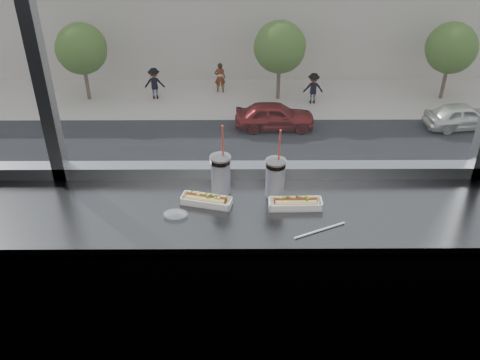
{
  "coord_description": "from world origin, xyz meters",
  "views": [
    {
      "loc": [
        -0.15,
        -0.69,
        2.48
      ],
      "look_at": [
        -0.14,
        1.23,
        1.25
      ],
      "focal_mm": 40.0,
      "sensor_mm": 36.0,
      "label": 1
    }
  ],
  "objects_px": {
    "soda_cup_left": "(221,173)",
    "loose_straw": "(320,230)",
    "car_near_d": "(404,196)",
    "soda_cup_right": "(275,176)",
    "hotdog_tray_right": "(295,203)",
    "pedestrian_a": "(154,80)",
    "tree_right": "(451,48)",
    "car_near_b": "(85,193)",
    "wrapper": "(175,214)",
    "pedestrian_c": "(313,85)",
    "tree_left": "(81,49)",
    "tree_center": "(280,47)",
    "pedestrian_b": "(220,75)",
    "car_far_c": "(464,112)",
    "car_far_b": "(275,112)",
    "hotdog_tray_left": "(206,200)"
  },
  "relations": [
    {
      "from": "soda_cup_left",
      "to": "loose_straw",
      "type": "xyz_separation_m",
      "value": [
        0.42,
        -0.3,
        -0.1
      ]
    },
    {
      "from": "soda_cup_left",
      "to": "car_near_d",
      "type": "bearing_deg",
      "value": 66.64
    },
    {
      "from": "soda_cup_left",
      "to": "soda_cup_right",
      "type": "distance_m",
      "value": 0.25
    },
    {
      "from": "hotdog_tray_right",
      "to": "pedestrian_a",
      "type": "xyz_separation_m",
      "value": [
        -5.25,
        28.33,
        -10.93
      ]
    },
    {
      "from": "car_near_d",
      "to": "tree_right",
      "type": "height_order",
      "value": "tree_right"
    },
    {
      "from": "loose_straw",
      "to": "tree_right",
      "type": "xyz_separation_m",
      "value": [
        12.12,
        28.44,
        -8.93
      ]
    },
    {
      "from": "soda_cup_left",
      "to": "car_near_b",
      "type": "xyz_separation_m",
      "value": [
        -6.18,
        16.14,
        -11.04
      ]
    },
    {
      "from": "hotdog_tray_right",
      "to": "car_near_d",
      "type": "height_order",
      "value": "hotdog_tray_right"
    },
    {
      "from": "loose_straw",
      "to": "pedestrian_a",
      "type": "xyz_separation_m",
      "value": [
        -5.33,
        28.5,
        -10.91
      ]
    },
    {
      "from": "hotdog_tray_right",
      "to": "wrapper",
      "type": "distance_m",
      "value": 0.53
    },
    {
      "from": "hotdog_tray_right",
      "to": "pedestrian_c",
      "type": "xyz_separation_m",
      "value": [
        4.24,
        27.61,
        -10.96
      ]
    },
    {
      "from": "soda_cup_right",
      "to": "loose_straw",
      "type": "height_order",
      "value": "soda_cup_right"
    },
    {
      "from": "loose_straw",
      "to": "tree_left",
      "type": "relative_size",
      "value": 0.05
    },
    {
      "from": "wrapper",
      "to": "loose_straw",
      "type": "bearing_deg",
      "value": -9.91
    },
    {
      "from": "tree_center",
      "to": "hotdog_tray_right",
      "type": "bearing_deg",
      "value": -94.48
    },
    {
      "from": "hotdog_tray_right",
      "to": "car_near_b",
      "type": "height_order",
      "value": "hotdog_tray_right"
    },
    {
      "from": "soda_cup_right",
      "to": "tree_center",
      "type": "xyz_separation_m",
      "value": [
        2.3,
        28.17,
        -8.95
      ]
    },
    {
      "from": "pedestrian_b",
      "to": "tree_center",
      "type": "xyz_separation_m",
      "value": [
        3.54,
        -1.02,
        2.08
      ]
    },
    {
      "from": "tree_right",
      "to": "car_far_c",
      "type": "bearing_deg",
      "value": -93.15
    },
    {
      "from": "car_far_c",
      "to": "car_far_b",
      "type": "height_order",
      "value": "car_far_b"
    },
    {
      "from": "car_near_b",
      "to": "tree_center",
      "type": "height_order",
      "value": "tree_center"
    },
    {
      "from": "loose_straw",
      "to": "wrapper",
      "type": "distance_m",
      "value": 0.62
    },
    {
      "from": "car_near_d",
      "to": "car_far_b",
      "type": "bearing_deg",
      "value": 27.54
    },
    {
      "from": "pedestrian_b",
      "to": "tree_left",
      "type": "bearing_deg",
      "value": 7.26
    },
    {
      "from": "car_near_d",
      "to": "hotdog_tray_right",
      "type": "bearing_deg",
      "value": 154.03
    },
    {
      "from": "car_near_d",
      "to": "pedestrian_a",
      "type": "bearing_deg",
      "value": 40.8
    },
    {
      "from": "soda_cup_right",
      "to": "car_near_d",
      "type": "distance_m",
      "value": 20.79
    },
    {
      "from": "soda_cup_left",
      "to": "tree_center",
      "type": "height_order",
      "value": "soda_cup_left"
    },
    {
      "from": "hotdog_tray_right",
      "to": "car_far_c",
      "type": "height_order",
      "value": "hotdog_tray_right"
    },
    {
      "from": "car_near_d",
      "to": "car_near_b",
      "type": "relative_size",
      "value": 0.84
    },
    {
      "from": "hotdog_tray_left",
      "to": "car_far_b",
      "type": "height_order",
      "value": "hotdog_tray_left"
    },
    {
      "from": "car_far_b",
      "to": "hotdog_tray_left",
      "type": "bearing_deg",
      "value": 174.83
    },
    {
      "from": "pedestrian_b",
      "to": "loose_straw",
      "type": "bearing_deg",
      "value": 92.74
    },
    {
      "from": "loose_straw",
      "to": "car_near_b",
      "type": "distance_m",
      "value": 20.82
    },
    {
      "from": "car_near_d",
      "to": "tree_left",
      "type": "distance_m",
      "value": 20.07
    },
    {
      "from": "soda_cup_left",
      "to": "pedestrian_c",
      "type": "xyz_separation_m",
      "value": [
        4.58,
        27.49,
        -11.04
      ]
    },
    {
      "from": "wrapper",
      "to": "car_far_c",
      "type": "xyz_separation_m",
      "value": [
        12.51,
        24.33,
        -11.12
      ]
    },
    {
      "from": "hotdog_tray_right",
      "to": "tree_center",
      "type": "distance_m",
      "value": 29.71
    },
    {
      "from": "car_far_b",
      "to": "tree_right",
      "type": "bearing_deg",
      "value": -69.09
    },
    {
      "from": "pedestrian_a",
      "to": "tree_left",
      "type": "height_order",
      "value": "tree_left"
    },
    {
      "from": "hotdog_tray_left",
      "to": "car_near_b",
      "type": "bearing_deg",
      "value": 124.76
    },
    {
      "from": "soda_cup_left",
      "to": "pedestrian_a",
      "type": "bearing_deg",
      "value": 99.89
    },
    {
      "from": "hotdog_tray_right",
      "to": "car_near_d",
      "type": "xyz_separation_m",
      "value": [
        6.64,
        16.27,
        -11.13
      ]
    },
    {
      "from": "soda_cup_left",
      "to": "tree_left",
      "type": "xyz_separation_m",
      "value": [
        -8.96,
        28.14,
        -9.03
      ]
    },
    {
      "from": "hotdog_tray_left",
      "to": "soda_cup_left",
      "type": "height_order",
      "value": "soda_cup_left"
    },
    {
      "from": "soda_cup_left",
      "to": "wrapper",
      "type": "xyz_separation_m",
      "value": [
        -0.19,
        -0.19,
        -0.09
      ]
    },
    {
      "from": "loose_straw",
      "to": "pedestrian_a",
      "type": "relative_size",
      "value": 0.11
    },
    {
      "from": "car_far_c",
      "to": "pedestrian_c",
      "type": "bearing_deg",
      "value": 59.5
    },
    {
      "from": "hotdog_tray_right",
      "to": "car_far_b",
      "type": "bearing_deg",
      "value": 84.81
    },
    {
      "from": "tree_left",
      "to": "tree_right",
      "type": "relative_size",
      "value": 1.0
    }
  ]
}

